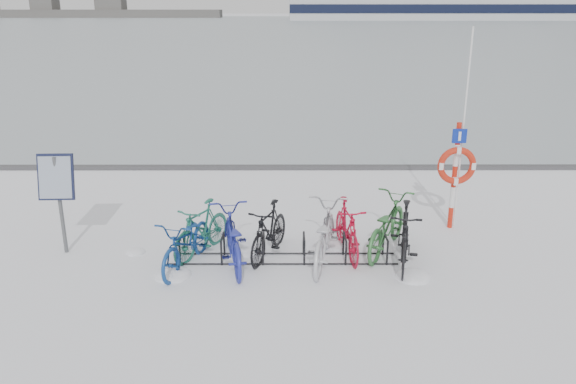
# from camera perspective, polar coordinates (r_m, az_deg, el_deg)

# --- Properties ---
(ground) EXTENTS (900.00, 900.00, 0.00)m
(ground) POSITION_cam_1_polar(r_m,az_deg,el_deg) (10.07, -0.44, -6.88)
(ground) COLOR white
(ground) RESTS_ON ground
(ice_sheet) EXTENTS (400.00, 298.00, 0.02)m
(ice_sheet) POSITION_cam_1_polar(r_m,az_deg,el_deg) (164.17, -0.15, 16.72)
(ice_sheet) COLOR #9BA6AF
(ice_sheet) RESTS_ON ground
(quay_edge) EXTENTS (400.00, 0.25, 0.10)m
(quay_edge) POSITION_cam_1_polar(r_m,az_deg,el_deg) (15.60, -0.33, 2.51)
(quay_edge) COLOR #3F3F42
(quay_edge) RESTS_ON ground
(bike_rack) EXTENTS (4.00, 0.48, 0.46)m
(bike_rack) POSITION_cam_1_polar(r_m,az_deg,el_deg) (9.99, -0.44, -5.94)
(bike_rack) COLOR black
(bike_rack) RESTS_ON ground
(info_board) EXTENTS (0.63, 0.26, 1.86)m
(info_board) POSITION_cam_1_polar(r_m,az_deg,el_deg) (10.67, -22.44, 0.86)
(info_board) COLOR #595B5E
(info_board) RESTS_ON ground
(lifebuoy_station) EXTENTS (0.76, 0.22, 3.94)m
(lifebuoy_station) POSITION_cam_1_polar(r_m,az_deg,el_deg) (11.49, 16.76, 2.58)
(lifebuoy_station) COLOR red
(lifebuoy_station) RESTS_ON ground
(shoreline) EXTENTS (180.00, 12.00, 9.50)m
(shoreline) POSITION_cam_1_polar(r_m,az_deg,el_deg) (295.52, -25.62, 16.23)
(shoreline) COLOR #474747
(shoreline) RESTS_ON ground
(bike_0) EXTENTS (1.09, 1.94, 0.97)m
(bike_0) POSITION_cam_1_polar(r_m,az_deg,el_deg) (9.81, -10.23, -4.81)
(bike_0) COLOR navy
(bike_0) RESTS_ON ground
(bike_1) EXTENTS (1.17, 1.68, 0.99)m
(bike_1) POSITION_cam_1_polar(r_m,az_deg,el_deg) (10.27, -8.79, -3.57)
(bike_1) COLOR #1C6350
(bike_1) RESTS_ON ground
(bike_2) EXTENTS (1.05, 2.03, 1.01)m
(bike_2) POSITION_cam_1_polar(r_m,az_deg,el_deg) (9.77, -5.69, -4.54)
(bike_2) COLOR #252D96
(bike_2) RESTS_ON ground
(bike_3) EXTENTS (1.01, 1.72, 1.00)m
(bike_3) POSITION_cam_1_polar(r_m,az_deg,el_deg) (10.07, -1.96, -3.79)
(bike_3) COLOR black
(bike_3) RESTS_ON ground
(bike_4) EXTENTS (1.10, 2.13, 1.07)m
(bike_4) POSITION_cam_1_polar(r_m,az_deg,el_deg) (9.82, 3.63, -4.20)
(bike_4) COLOR #B8B9C0
(bike_4) RESTS_ON ground
(bike_5) EXTENTS (0.70, 1.76, 1.03)m
(bike_5) POSITION_cam_1_polar(r_m,az_deg,el_deg) (10.17, 6.01, -3.57)
(bike_5) COLOR #B80D2A
(bike_5) RESTS_ON ground
(bike_6) EXTENTS (1.52, 2.09, 1.04)m
(bike_6) POSITION_cam_1_polar(r_m,az_deg,el_deg) (10.44, 9.97, -3.12)
(bike_6) COLOR #306C35
(bike_6) RESTS_ON ground
(bike_7) EXTENTS (0.89, 1.89, 1.10)m
(bike_7) POSITION_cam_1_polar(r_m,az_deg,el_deg) (9.92, 11.78, -4.23)
(bike_7) COLOR black
(bike_7) RESTS_ON ground
(snow_drifts) EXTENTS (5.36, 1.80, 0.22)m
(snow_drifts) POSITION_cam_1_polar(r_m,az_deg,el_deg) (9.81, -1.16, -7.60)
(snow_drifts) COLOR white
(snow_drifts) RESTS_ON ground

